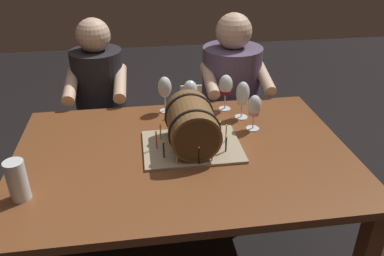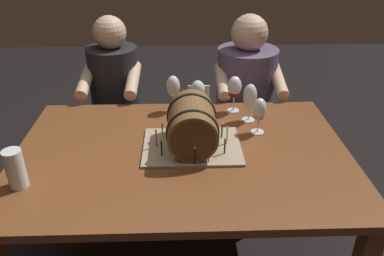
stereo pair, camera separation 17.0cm
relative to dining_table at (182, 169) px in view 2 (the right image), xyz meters
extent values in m
cube|color=brown|center=(0.00, 0.00, 0.07)|extent=(1.48, 1.00, 0.03)
cube|color=brown|center=(-0.68, 0.44, -0.29)|extent=(0.07, 0.07, 0.69)
cube|color=brown|center=(0.68, 0.44, -0.29)|extent=(0.07, 0.07, 0.69)
cube|color=tan|center=(0.04, 0.03, 0.10)|extent=(0.43, 0.33, 0.01)
cylinder|color=brown|center=(0.04, 0.03, 0.21)|extent=(0.21, 0.29, 0.21)
cylinder|color=#46301B|center=(0.04, -0.12, 0.21)|extent=(0.19, 0.00, 0.19)
cylinder|color=#46301B|center=(0.04, 0.18, 0.21)|extent=(0.19, 0.00, 0.19)
torus|color=black|center=(0.04, -0.05, 0.21)|extent=(0.23, 0.01, 0.23)
torus|color=black|center=(0.04, 0.11, 0.21)|extent=(0.23, 0.01, 0.23)
cylinder|color=silver|center=(0.20, 0.04, 0.14)|extent=(0.01, 0.01, 0.08)
sphere|color=#F9C64C|center=(0.20, 0.04, 0.19)|extent=(0.01, 0.01, 0.01)
cylinder|color=black|center=(0.18, 0.10, 0.14)|extent=(0.01, 0.01, 0.07)
sphere|color=#F9C64C|center=(0.18, 0.10, 0.18)|extent=(0.01, 0.01, 0.01)
cylinder|color=black|center=(0.11, 0.17, 0.13)|extent=(0.01, 0.01, 0.06)
sphere|color=#F9C64C|center=(0.11, 0.17, 0.17)|extent=(0.01, 0.01, 0.01)
cylinder|color=silver|center=(0.04, 0.18, 0.13)|extent=(0.01, 0.01, 0.06)
sphere|color=#F9C64C|center=(0.04, 0.18, 0.17)|extent=(0.01, 0.01, 0.01)
cylinder|color=black|center=(-0.05, 0.15, 0.14)|extent=(0.01, 0.01, 0.08)
sphere|color=#F9C64C|center=(-0.05, 0.15, 0.19)|extent=(0.01, 0.01, 0.01)
cylinder|color=#EAD666|center=(-0.09, 0.11, 0.14)|extent=(0.01, 0.01, 0.06)
sphere|color=#F9C64C|center=(-0.09, 0.11, 0.17)|extent=(0.01, 0.01, 0.01)
cylinder|color=#D64C47|center=(-0.11, 0.03, 0.14)|extent=(0.01, 0.01, 0.08)
sphere|color=#F9C64C|center=(-0.11, 0.03, 0.19)|extent=(0.01, 0.01, 0.01)
cylinder|color=black|center=(-0.09, -0.05, 0.14)|extent=(0.01, 0.01, 0.07)
sphere|color=#F9C64C|center=(-0.09, -0.05, 0.18)|extent=(0.01, 0.01, 0.01)
cylinder|color=#EAD666|center=(-0.04, -0.09, 0.14)|extent=(0.01, 0.01, 0.07)
sphere|color=#F9C64C|center=(-0.04, -0.09, 0.18)|extent=(0.01, 0.01, 0.01)
cylinder|color=black|center=(0.05, -0.12, 0.14)|extent=(0.01, 0.01, 0.07)
sphere|color=#F9C64C|center=(0.05, -0.12, 0.18)|extent=(0.01, 0.01, 0.01)
cylinder|color=#EAD666|center=(0.11, -0.10, 0.14)|extent=(0.01, 0.01, 0.08)
sphere|color=#F9C64C|center=(0.11, -0.10, 0.19)|extent=(0.01, 0.01, 0.01)
cylinder|color=black|center=(0.18, -0.04, 0.14)|extent=(0.01, 0.01, 0.07)
sphere|color=#F9C64C|center=(0.18, -0.04, 0.18)|extent=(0.01, 0.01, 0.01)
cylinder|color=white|center=(0.34, 0.29, 0.09)|extent=(0.07, 0.07, 0.00)
cylinder|color=white|center=(0.34, 0.29, 0.13)|extent=(0.01, 0.01, 0.07)
ellipsoid|color=white|center=(0.34, 0.29, 0.23)|extent=(0.07, 0.07, 0.12)
cylinder|color=beige|center=(0.34, 0.29, 0.19)|extent=(0.06, 0.06, 0.03)
cylinder|color=white|center=(0.09, 0.37, 0.09)|extent=(0.07, 0.07, 0.00)
cylinder|color=white|center=(0.09, 0.37, 0.14)|extent=(0.01, 0.01, 0.08)
ellipsoid|color=white|center=(0.09, 0.37, 0.23)|extent=(0.08, 0.08, 0.10)
cylinder|color=#C6842D|center=(0.09, 0.37, 0.20)|extent=(0.06, 0.06, 0.04)
cylinder|color=white|center=(0.28, 0.40, 0.09)|extent=(0.06, 0.06, 0.00)
cylinder|color=white|center=(0.28, 0.40, 0.14)|extent=(0.01, 0.01, 0.08)
ellipsoid|color=white|center=(0.28, 0.40, 0.23)|extent=(0.07, 0.07, 0.11)
cylinder|color=maroon|center=(0.28, 0.40, 0.20)|extent=(0.06, 0.06, 0.04)
cylinder|color=white|center=(-0.04, 0.42, 0.09)|extent=(0.06, 0.06, 0.00)
cylinder|color=white|center=(-0.04, 0.42, 0.13)|extent=(0.01, 0.01, 0.08)
ellipsoid|color=white|center=(-0.04, 0.42, 0.23)|extent=(0.07, 0.07, 0.11)
cylinder|color=white|center=(0.36, 0.16, 0.09)|extent=(0.06, 0.06, 0.00)
cylinder|color=white|center=(0.36, 0.16, 0.13)|extent=(0.01, 0.01, 0.07)
ellipsoid|color=white|center=(0.36, 0.16, 0.22)|extent=(0.06, 0.06, 0.10)
cylinder|color=pink|center=(0.36, 0.16, 0.19)|extent=(0.05, 0.05, 0.04)
cylinder|color=white|center=(-0.63, -0.23, 0.17)|extent=(0.07, 0.07, 0.16)
cylinder|color=#C6842D|center=(-0.63, -0.23, 0.14)|extent=(0.07, 0.07, 0.10)
cylinder|color=white|center=(-0.63, -0.23, 0.20)|extent=(0.07, 0.07, 0.01)
cube|color=silver|center=(0.09, 0.37, 0.17)|extent=(0.11, 0.02, 0.16)
cube|color=black|center=(-0.41, 0.79, -0.40)|extent=(0.34, 0.32, 0.45)
cylinder|color=#232328|center=(-0.41, 0.79, 0.07)|extent=(0.31, 0.31, 0.51)
sphere|color=beige|center=(-0.41, 0.79, 0.41)|extent=(0.20, 0.20, 0.20)
cylinder|color=beige|center=(-0.28, 0.66, 0.17)|extent=(0.08, 0.31, 0.14)
cylinder|color=beige|center=(-0.55, 0.66, 0.17)|extent=(0.08, 0.31, 0.14)
cube|color=#372D40|center=(0.41, 0.79, -0.40)|extent=(0.34, 0.32, 0.45)
cylinder|color=#5B4C6B|center=(0.41, 0.79, 0.06)|extent=(0.37, 0.37, 0.49)
sphere|color=beige|center=(0.41, 0.79, 0.41)|extent=(0.22, 0.22, 0.22)
cylinder|color=beige|center=(0.57, 0.66, 0.16)|extent=(0.07, 0.31, 0.14)
cylinder|color=beige|center=(0.24, 0.66, 0.16)|extent=(0.07, 0.31, 0.14)
camera|label=1|loc=(-0.18, -1.45, 1.01)|focal=36.63mm
camera|label=2|loc=(-0.01, -1.47, 1.01)|focal=36.63mm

